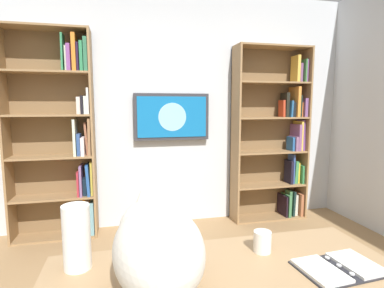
# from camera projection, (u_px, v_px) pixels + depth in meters

# --- Properties ---
(wall_back) EXTENTS (4.52, 0.06, 2.70)m
(wall_back) POSITION_uv_depth(u_px,v_px,m) (167.00, 110.00, 3.56)
(wall_back) COLOR silver
(wall_back) RESTS_ON ground
(bookshelf_left) EXTENTS (0.92, 0.28, 2.09)m
(bookshelf_left) POSITION_uv_depth(u_px,v_px,m) (277.00, 137.00, 3.74)
(bookshelf_left) COLOR #937047
(bookshelf_left) RESTS_ON ground
(bookshelf_right) EXTENTS (0.86, 0.28, 2.17)m
(bookshelf_right) POSITION_uv_depth(u_px,v_px,m) (62.00, 136.00, 3.18)
(bookshelf_right) COLOR #937047
(bookshelf_right) RESTS_ON ground
(wall_mounted_tv) EXTENTS (0.86, 0.07, 0.53)m
(wall_mounted_tv) POSITION_uv_depth(u_px,v_px,m) (172.00, 117.00, 3.50)
(wall_mounted_tv) COLOR #333338
(cat) EXTENTS (0.33, 0.62, 0.34)m
(cat) POSITION_uv_depth(u_px,v_px,m) (157.00, 241.00, 1.12)
(cat) COLOR silver
(cat) RESTS_ON desk
(open_binder) EXTENTS (0.35, 0.24, 0.02)m
(open_binder) POSITION_uv_depth(u_px,v_px,m) (339.00, 268.00, 1.24)
(open_binder) COLOR #26262B
(open_binder) RESTS_ON desk
(paper_towel_roll) EXTENTS (0.11, 0.11, 0.27)m
(paper_towel_roll) POSITION_uv_depth(u_px,v_px,m) (77.00, 237.00, 1.24)
(paper_towel_roll) COLOR white
(paper_towel_roll) RESTS_ON desk
(coffee_mug) EXTENTS (0.08, 0.08, 0.10)m
(coffee_mug) POSITION_uv_depth(u_px,v_px,m) (262.00, 242.00, 1.39)
(coffee_mug) COLOR white
(coffee_mug) RESTS_ON desk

